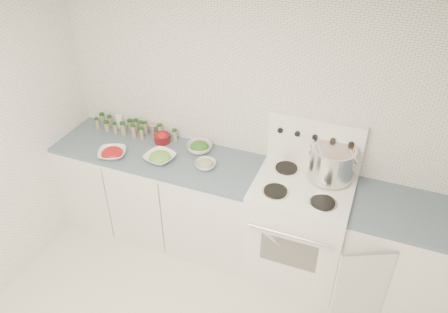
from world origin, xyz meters
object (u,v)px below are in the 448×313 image
at_px(bowl_tomato, 112,153).
at_px(bowl_snowpea, 160,157).
at_px(stock_pot, 332,161).
at_px(stove, 298,225).

height_order(bowl_tomato, bowl_snowpea, bowl_snowpea).
height_order(stock_pot, bowl_snowpea, stock_pot).
height_order(stock_pot, bowl_tomato, stock_pot).
distance_m(bowl_tomato, bowl_snowpea, 0.42).
xyz_separation_m(stove, bowl_tomato, (-1.63, -0.18, 0.44)).
height_order(stove, bowl_tomato, stove).
relative_size(stove, stock_pot, 3.71).
relative_size(bowl_tomato, bowl_snowpea, 1.07).
bearing_deg(stock_pot, stove, -136.80).
height_order(stove, bowl_snowpea, stove).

